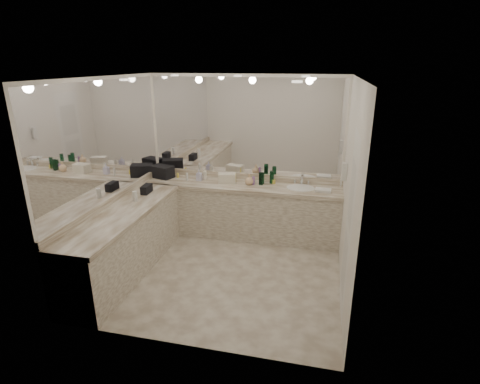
% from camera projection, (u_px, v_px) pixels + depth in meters
% --- Properties ---
extents(floor, '(3.20, 3.20, 0.00)m').
position_uv_depth(floor, '(223.00, 270.00, 5.25)').
color(floor, beige).
rests_on(floor, ground).
extents(ceiling, '(3.20, 3.20, 0.00)m').
position_uv_depth(ceiling, '(219.00, 77.00, 4.40)').
color(ceiling, white).
rests_on(ceiling, floor).
extents(wall_back, '(3.20, 0.02, 2.60)m').
position_uv_depth(wall_back, '(246.00, 156.00, 6.21)').
color(wall_back, silver).
rests_on(wall_back, floor).
extents(wall_left, '(0.02, 3.00, 2.60)m').
position_uv_depth(wall_left, '(110.00, 175.00, 5.16)').
color(wall_left, silver).
rests_on(wall_left, floor).
extents(wall_right, '(0.02, 3.00, 2.60)m').
position_uv_depth(wall_right, '(350.00, 192.00, 4.49)').
color(wall_right, silver).
rests_on(wall_right, floor).
extents(vanity_back_base, '(3.20, 0.60, 0.84)m').
position_uv_depth(vanity_back_base, '(242.00, 211.00, 6.22)').
color(vanity_back_base, silver).
rests_on(vanity_back_base, floor).
extents(vanity_back_top, '(3.20, 0.64, 0.06)m').
position_uv_depth(vanity_back_top, '(241.00, 186.00, 6.06)').
color(vanity_back_top, beige).
rests_on(vanity_back_top, vanity_back_base).
extents(vanity_left_base, '(0.60, 2.40, 0.84)m').
position_uv_depth(vanity_left_base, '(125.00, 244.00, 5.11)').
color(vanity_left_base, silver).
rests_on(vanity_left_base, floor).
extents(vanity_left_top, '(0.64, 2.42, 0.06)m').
position_uv_depth(vanity_left_top, '(122.00, 213.00, 4.96)').
color(vanity_left_top, beige).
rests_on(vanity_left_top, vanity_left_base).
extents(backsplash_back, '(3.20, 0.04, 0.10)m').
position_uv_depth(backsplash_back, '(245.00, 176.00, 6.30)').
color(backsplash_back, beige).
rests_on(backsplash_back, vanity_back_top).
extents(backsplash_left, '(0.04, 3.00, 0.10)m').
position_uv_depth(backsplash_left, '(114.00, 198.00, 5.27)').
color(backsplash_left, beige).
rests_on(backsplash_left, vanity_left_top).
extents(mirror_back, '(3.12, 0.01, 1.55)m').
position_uv_depth(mirror_back, '(246.00, 127.00, 6.04)').
color(mirror_back, white).
rests_on(mirror_back, wall_back).
extents(mirror_left, '(0.01, 2.92, 1.55)m').
position_uv_depth(mirror_left, '(106.00, 141.00, 5.00)').
color(mirror_left, white).
rests_on(mirror_left, wall_left).
extents(sink, '(0.44, 0.44, 0.03)m').
position_uv_depth(sink, '(301.00, 188.00, 5.86)').
color(sink, white).
rests_on(sink, vanity_back_top).
extents(faucet, '(0.24, 0.16, 0.14)m').
position_uv_depth(faucet, '(302.00, 180.00, 6.03)').
color(faucet, silver).
rests_on(faucet, vanity_back_top).
extents(wall_phone, '(0.06, 0.10, 0.24)m').
position_uv_depth(wall_phone, '(344.00, 172.00, 5.13)').
color(wall_phone, white).
rests_on(wall_phone, wall_right).
extents(door, '(0.02, 0.82, 2.10)m').
position_uv_depth(door, '(348.00, 227.00, 4.11)').
color(door, white).
rests_on(door, wall_right).
extents(black_toiletry_bag, '(0.42, 0.34, 0.21)m').
position_uv_depth(black_toiletry_bag, '(162.00, 171.00, 6.37)').
color(black_toiletry_bag, black).
rests_on(black_toiletry_bag, vanity_back_top).
extents(black_bag_spill, '(0.11, 0.23, 0.13)m').
position_uv_depth(black_bag_spill, '(147.00, 189.00, 5.63)').
color(black_bag_spill, black).
rests_on(black_bag_spill, vanity_left_top).
extents(cream_cosmetic_case, '(0.31, 0.23, 0.16)m').
position_uv_depth(cream_cosmetic_case, '(227.00, 178.00, 6.10)').
color(cream_cosmetic_case, beige).
rests_on(cream_cosmetic_case, vanity_back_top).
extents(hand_towel, '(0.25, 0.18, 0.04)m').
position_uv_depth(hand_towel, '(323.00, 190.00, 5.70)').
color(hand_towel, white).
rests_on(hand_towel, vanity_back_top).
extents(lotion_left, '(0.07, 0.07, 0.15)m').
position_uv_depth(lotion_left, '(135.00, 196.00, 5.29)').
color(lotion_left, white).
rests_on(lotion_left, vanity_left_top).
extents(soap_bottle_a, '(0.09, 0.09, 0.19)m').
position_uv_depth(soap_bottle_a, '(205.00, 174.00, 6.26)').
color(soap_bottle_a, silver).
rests_on(soap_bottle_a, vanity_back_top).
extents(soap_bottle_b, '(0.09, 0.09, 0.19)m').
position_uv_depth(soap_bottle_b, '(199.00, 175.00, 6.21)').
color(soap_bottle_b, silver).
rests_on(soap_bottle_b, vanity_back_top).
extents(soap_bottle_c, '(0.14, 0.14, 0.18)m').
position_uv_depth(soap_bottle_c, '(249.00, 179.00, 6.00)').
color(soap_bottle_c, '#E5BC8D').
rests_on(soap_bottle_c, vanity_back_top).
extents(green_bottle_0, '(0.07, 0.07, 0.18)m').
position_uv_depth(green_bottle_0, '(262.00, 178.00, 6.06)').
color(green_bottle_0, '#0F4324').
rests_on(green_bottle_0, vanity_back_top).
extents(green_bottle_1, '(0.07, 0.07, 0.20)m').
position_uv_depth(green_bottle_1, '(272.00, 177.00, 6.06)').
color(green_bottle_1, '#0F4324').
rests_on(green_bottle_1, vanity_back_top).
extents(green_bottle_2, '(0.07, 0.07, 0.21)m').
position_uv_depth(green_bottle_2, '(261.00, 179.00, 5.99)').
color(green_bottle_2, '#0F4324').
rests_on(green_bottle_2, vanity_back_top).
extents(amenity_bottle_0, '(0.04, 0.04, 0.08)m').
position_uv_depth(amenity_bottle_0, '(178.00, 175.00, 6.38)').
color(amenity_bottle_0, '#F2D84C').
rests_on(amenity_bottle_0, vanity_back_top).
extents(amenity_bottle_1, '(0.06, 0.06, 0.14)m').
position_uv_depth(amenity_bottle_1, '(234.00, 178.00, 6.15)').
color(amenity_bottle_1, '#F2D84C').
rests_on(amenity_bottle_1, vanity_back_top).
extents(amenity_bottle_2, '(0.04, 0.04, 0.13)m').
position_uv_depth(amenity_bottle_2, '(254.00, 181.00, 6.01)').
color(amenity_bottle_2, '#9966B2').
rests_on(amenity_bottle_2, vanity_back_top).
extents(amenity_bottle_3, '(0.04, 0.04, 0.14)m').
position_uv_depth(amenity_bottle_3, '(187.00, 177.00, 6.20)').
color(amenity_bottle_3, white).
rests_on(amenity_bottle_3, vanity_back_top).
extents(amenity_bottle_4, '(0.06, 0.06, 0.06)m').
position_uv_depth(amenity_bottle_4, '(274.00, 182.00, 6.08)').
color(amenity_bottle_4, '#F2D84C').
rests_on(amenity_bottle_4, vanity_back_top).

